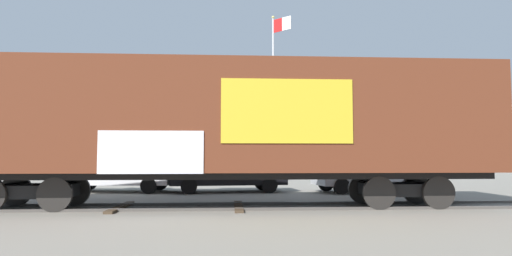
{
  "coord_description": "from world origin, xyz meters",
  "views": [
    {
      "loc": [
        0.85,
        -12.36,
        1.46
      ],
      "look_at": [
        1.35,
        1.55,
        2.41
      ],
      "focal_mm": 29.77,
      "sensor_mm": 36.0,
      "label": 1
    }
  ],
  "objects_px": {
    "flagpole": "(276,78)",
    "parked_car_silver": "(365,171)",
    "freight_car": "(222,121)",
    "parked_car_white": "(117,173)",
    "parked_car_black": "(227,172)"
  },
  "relations": [
    {
      "from": "flagpole",
      "to": "parked_car_silver",
      "type": "bearing_deg",
      "value": -67.99
    },
    {
      "from": "flagpole",
      "to": "parked_car_silver",
      "type": "distance_m",
      "value": 9.85
    },
    {
      "from": "flagpole",
      "to": "parked_car_silver",
      "type": "relative_size",
      "value": 2.25
    },
    {
      "from": "parked_car_black",
      "to": "flagpole",
      "type": "bearing_deg",
      "value": 69.79
    },
    {
      "from": "flagpole",
      "to": "parked_car_black",
      "type": "xyz_separation_m",
      "value": [
        -2.7,
        -7.33,
        -5.4
      ]
    },
    {
      "from": "freight_car",
      "to": "flagpole",
      "type": "xyz_separation_m",
      "value": [
        2.67,
        12.89,
        3.74
      ]
    },
    {
      "from": "freight_car",
      "to": "parked_car_white",
      "type": "height_order",
      "value": "freight_car"
    },
    {
      "from": "parked_car_black",
      "to": "parked_car_silver",
      "type": "bearing_deg",
      "value": -3.14
    },
    {
      "from": "freight_car",
      "to": "flagpole",
      "type": "height_order",
      "value": "flagpole"
    },
    {
      "from": "parked_car_white",
      "to": "parked_car_black",
      "type": "height_order",
      "value": "parked_car_black"
    },
    {
      "from": "freight_car",
      "to": "flagpole",
      "type": "distance_m",
      "value": 13.68
    },
    {
      "from": "parked_car_black",
      "to": "parked_car_silver",
      "type": "relative_size",
      "value": 1.11
    },
    {
      "from": "parked_car_white",
      "to": "parked_car_silver",
      "type": "relative_size",
      "value": 1.06
    },
    {
      "from": "parked_car_white",
      "to": "parked_car_silver",
      "type": "bearing_deg",
      "value": -3.15
    },
    {
      "from": "freight_car",
      "to": "parked_car_silver",
      "type": "relative_size",
      "value": 3.52
    }
  ]
}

